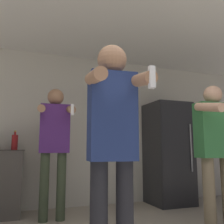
# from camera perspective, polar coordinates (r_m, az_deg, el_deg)

# --- Properties ---
(wall_back) EXTENTS (7.00, 0.06, 2.55)m
(wall_back) POSITION_cam_1_polar(r_m,az_deg,el_deg) (4.32, -9.23, -3.86)
(wall_back) COLOR beige
(wall_back) RESTS_ON ground_plane
(ceiling_slab) EXTENTS (7.00, 3.81, 0.05)m
(ceiling_slab) POSITION_cam_1_polar(r_m,az_deg,el_deg) (3.13, -2.42, 23.03)
(ceiling_slab) COLOR silver
(ceiling_slab) RESTS_ON wall_back
(refrigerator) EXTENTS (0.68, 0.72, 1.75)m
(refrigerator) POSITION_cam_1_polar(r_m,az_deg,el_deg) (4.57, 12.73, -9.04)
(refrigerator) COLOR #262628
(refrigerator) RESTS_ON ground_plane
(bottle_amber_bourbon) EXTENTS (0.09, 0.09, 0.28)m
(bottle_amber_bourbon) POSITION_cam_1_polar(r_m,az_deg,el_deg) (3.91, -21.36, -6.38)
(bottle_amber_bourbon) COLOR maroon
(bottle_amber_bourbon) RESTS_ON counter
(person_woman_foreground) EXTENTS (0.44, 0.51, 1.72)m
(person_woman_foreground) POSITION_cam_1_polar(r_m,az_deg,el_deg) (1.80, 0.11, -6.00)
(person_woman_foreground) COLOR black
(person_woman_foreground) RESTS_ON ground_plane
(person_man_side) EXTENTS (0.55, 0.54, 1.68)m
(person_man_side) POSITION_cam_1_polar(r_m,az_deg,el_deg) (3.12, 22.78, -6.67)
(person_man_side) COLOR #75664C
(person_man_side) RESTS_ON ground_plane
(person_spectator_back) EXTENTS (0.50, 0.48, 1.78)m
(person_spectator_back) POSITION_cam_1_polar(r_m,az_deg,el_deg) (3.52, -13.03, -5.97)
(person_spectator_back) COLOR #38422D
(person_spectator_back) RESTS_ON ground_plane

